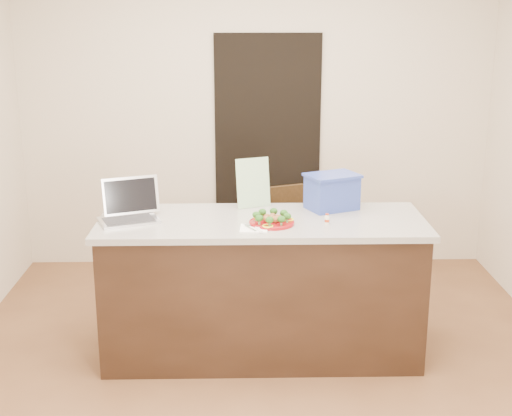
{
  "coord_description": "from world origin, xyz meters",
  "views": [
    {
      "loc": [
        -0.13,
        -4.04,
        2.22
      ],
      "look_at": [
        -0.04,
        0.2,
        1.01
      ],
      "focal_mm": 50.0,
      "sensor_mm": 36.0,
      "label": 1
    }
  ],
  "objects_px": {
    "blue_box": "(332,191)",
    "napkin": "(254,228)",
    "chair": "(280,239)",
    "island": "(262,287)",
    "laptop": "(130,208)",
    "yogurt_bottle": "(327,220)",
    "plate": "(272,222)"
  },
  "relations": [
    {
      "from": "plate",
      "to": "laptop",
      "type": "distance_m",
      "value": 0.9
    },
    {
      "from": "island",
      "to": "napkin",
      "type": "xyz_separation_m",
      "value": [
        -0.05,
        -0.2,
        0.46
      ]
    },
    {
      "from": "napkin",
      "to": "chair",
      "type": "bearing_deg",
      "value": 78.15
    },
    {
      "from": "island",
      "to": "plate",
      "type": "height_order",
      "value": "plate"
    },
    {
      "from": "island",
      "to": "laptop",
      "type": "height_order",
      "value": "laptop"
    },
    {
      "from": "napkin",
      "to": "chair",
      "type": "xyz_separation_m",
      "value": [
        0.21,
        1.02,
        -0.41
      ]
    },
    {
      "from": "island",
      "to": "plate",
      "type": "relative_size",
      "value": 7.37
    },
    {
      "from": "napkin",
      "to": "yogurt_bottle",
      "type": "relative_size",
      "value": 2.54
    },
    {
      "from": "chair",
      "to": "plate",
      "type": "bearing_deg",
      "value": -117.06
    },
    {
      "from": "yogurt_bottle",
      "to": "chair",
      "type": "relative_size",
      "value": 0.07
    },
    {
      "from": "napkin",
      "to": "yogurt_bottle",
      "type": "distance_m",
      "value": 0.46
    },
    {
      "from": "chair",
      "to": "island",
      "type": "bearing_deg",
      "value": -121.71
    },
    {
      "from": "blue_box",
      "to": "napkin",
      "type": "bearing_deg",
      "value": -164.75
    },
    {
      "from": "island",
      "to": "yogurt_bottle",
      "type": "xyz_separation_m",
      "value": [
        0.4,
        -0.1,
        0.48
      ]
    },
    {
      "from": "yogurt_bottle",
      "to": "napkin",
      "type": "bearing_deg",
      "value": -168.12
    },
    {
      "from": "plate",
      "to": "napkin",
      "type": "xyz_separation_m",
      "value": [
        -0.11,
        -0.1,
        -0.01
      ]
    },
    {
      "from": "island",
      "to": "plate",
      "type": "bearing_deg",
      "value": -60.99
    },
    {
      "from": "napkin",
      "to": "laptop",
      "type": "relative_size",
      "value": 0.39
    },
    {
      "from": "plate",
      "to": "yogurt_bottle",
      "type": "relative_size",
      "value": 4.32
    },
    {
      "from": "island",
      "to": "blue_box",
      "type": "xyz_separation_m",
      "value": [
        0.47,
        0.23,
        0.58
      ]
    },
    {
      "from": "blue_box",
      "to": "chair",
      "type": "height_order",
      "value": "blue_box"
    },
    {
      "from": "blue_box",
      "to": "chair",
      "type": "relative_size",
      "value": 0.44
    },
    {
      "from": "laptop",
      "to": "island",
      "type": "bearing_deg",
      "value": -23.2
    },
    {
      "from": "napkin",
      "to": "blue_box",
      "type": "xyz_separation_m",
      "value": [
        0.52,
        0.43,
        0.12
      ]
    },
    {
      "from": "island",
      "to": "yogurt_bottle",
      "type": "relative_size",
      "value": 31.86
    },
    {
      "from": "laptop",
      "to": "chair",
      "type": "distance_m",
      "value": 1.36
    },
    {
      "from": "blue_box",
      "to": "laptop",
      "type": "bearing_deg",
      "value": 164.74
    },
    {
      "from": "island",
      "to": "chair",
      "type": "xyz_separation_m",
      "value": [
        0.16,
        0.83,
        0.05
      ]
    },
    {
      "from": "yogurt_bottle",
      "to": "chair",
      "type": "height_order",
      "value": "yogurt_bottle"
    },
    {
      "from": "island",
      "to": "chair",
      "type": "height_order",
      "value": "island"
    },
    {
      "from": "plate",
      "to": "napkin",
      "type": "bearing_deg",
      "value": -139.58
    },
    {
      "from": "laptop",
      "to": "chair",
      "type": "xyz_separation_m",
      "value": [
        0.99,
        0.8,
        -0.48
      ]
    }
  ]
}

